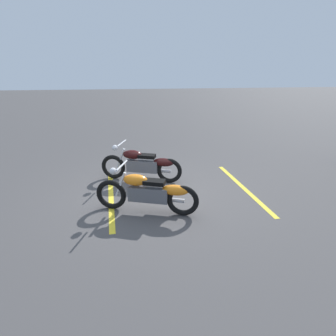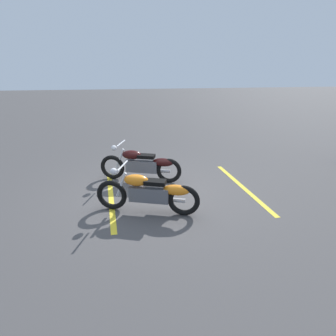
# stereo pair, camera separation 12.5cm
# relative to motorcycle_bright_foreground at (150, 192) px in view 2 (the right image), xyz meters

# --- Properties ---
(ground_plane) EXTENTS (60.00, 60.00, 0.00)m
(ground_plane) POSITION_rel_motorcycle_bright_foreground_xyz_m (0.04, 0.90, -0.46)
(ground_plane) COLOR #474444
(motorcycle_bright_foreground) EXTENTS (2.15, 0.86, 1.04)m
(motorcycle_bright_foreground) POSITION_rel_motorcycle_bright_foreground_xyz_m (0.00, 0.00, 0.00)
(motorcycle_bright_foreground) COLOR black
(motorcycle_bright_foreground) RESTS_ON ground
(motorcycle_dark_foreground) EXTENTS (2.15, 0.87, 1.04)m
(motorcycle_dark_foreground) POSITION_rel_motorcycle_bright_foreground_xyz_m (-0.05, 1.78, 0.00)
(motorcycle_dark_foreground) COLOR black
(motorcycle_dark_foreground) RESTS_ON ground
(parking_stripe_near) EXTENTS (0.36, 3.20, 0.01)m
(parking_stripe_near) POSITION_rel_motorcycle_bright_foreground_xyz_m (-0.86, 0.82, -0.46)
(parking_stripe_near) COLOR yellow
(parking_stripe_near) RESTS_ON ground
(parking_stripe_mid) EXTENTS (0.36, 3.20, 0.01)m
(parking_stripe_mid) POSITION_rel_motorcycle_bright_foreground_xyz_m (2.47, 0.97, -0.46)
(parking_stripe_mid) COLOR yellow
(parking_stripe_mid) RESTS_ON ground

